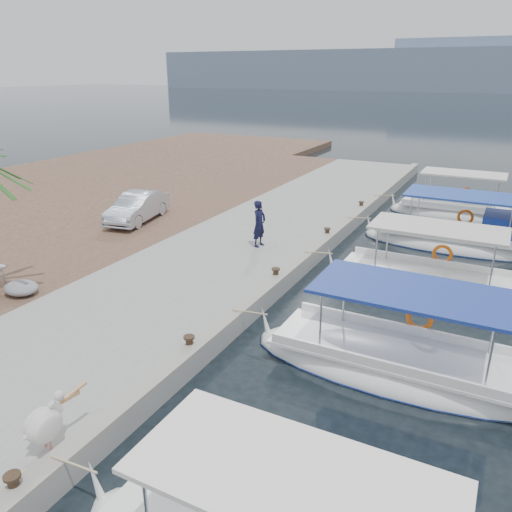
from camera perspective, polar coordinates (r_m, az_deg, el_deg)
The scene contains 14 objects.
ground at distance 15.31m, azimuth 1.04°, elevation -6.38°, with size 400.00×400.00×0.00m, color black.
concrete_quay at distance 20.58m, azimuth -0.30°, elevation 1.57°, with size 6.00×40.00×0.50m, color gray.
quay_curb at distance 19.42m, azimuth 6.99°, elevation 1.21°, with size 0.44×40.00×0.12m, color gray.
cobblestone_strip at distance 23.21m, azimuth -11.34°, elevation 3.37°, with size 4.00×40.00×0.50m, color #50362A.
land_backing at distance 30.31m, azimuth -26.48°, elevation 5.59°, with size 16.00×60.00×0.48m, color #50362A.
fishing_caique_b at distance 12.89m, azimuth 15.55°, elevation -12.14°, with size 7.30×2.43×2.83m.
fishing_caique_c at distance 17.64m, azimuth 18.80°, elevation -3.32°, with size 6.96×2.19×2.83m.
fishing_caique_d at distance 22.38m, azimuth 21.76°, elevation 1.48°, with size 7.38×2.51×2.83m.
fishing_caique_e at distance 27.06m, azimuth 21.75°, elevation 4.46°, with size 6.47×2.19×2.83m.
mooring_bollards at distance 16.39m, azimuth 2.27°, elevation -1.85°, with size 0.28×20.28×0.33m.
pelican at distance 10.07m, azimuth -22.88°, elevation -17.21°, with size 0.55×1.32×1.01m.
fisherman at distance 19.13m, azimuth 0.38°, elevation 3.71°, with size 0.66×0.43×1.80m, color black.
parked_car at distance 23.16m, azimuth -13.42°, elevation 5.46°, with size 1.35×3.88×1.28m, color silver.
tarp_bundle at distance 16.80m, azimuth -25.26°, elevation -3.32°, with size 1.10×0.90×0.40m, color gray.
Camera 1 is at (6.00, -12.27, 6.91)m, focal length 35.00 mm.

